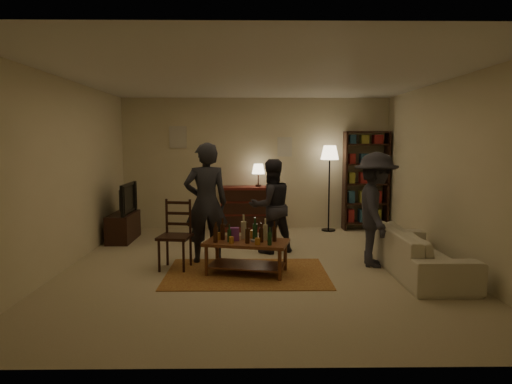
{
  "coord_description": "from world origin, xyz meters",
  "views": [
    {
      "loc": [
        -0.12,
        -6.48,
        1.81
      ],
      "look_at": [
        -0.03,
        0.1,
        1.08
      ],
      "focal_mm": 32.0,
      "sensor_mm": 36.0,
      "label": 1
    }
  ],
  "objects_px": {
    "coffee_table": "(246,245)",
    "sofa": "(419,252)",
    "person_left": "(206,203)",
    "floor_lamp": "(330,159)",
    "tv_stand": "(123,220)",
    "person_by_sofa": "(376,209)",
    "dining_chair": "(176,232)",
    "dresser": "(246,207)",
    "person_right": "(271,206)",
    "bookshelf": "(366,180)"
  },
  "relations": [
    {
      "from": "coffee_table",
      "to": "sofa",
      "type": "bearing_deg",
      "value": -1.03
    },
    {
      "from": "sofa",
      "to": "person_left",
      "type": "bearing_deg",
      "value": 77.36
    },
    {
      "from": "person_left",
      "to": "floor_lamp",
      "type": "bearing_deg",
      "value": -146.58
    },
    {
      "from": "coffee_table",
      "to": "tv_stand",
      "type": "bearing_deg",
      "value": 136.43
    },
    {
      "from": "floor_lamp",
      "to": "person_by_sofa",
      "type": "height_order",
      "value": "floor_lamp"
    },
    {
      "from": "person_left",
      "to": "sofa",
      "type": "bearing_deg",
      "value": 154.21
    },
    {
      "from": "dining_chair",
      "to": "tv_stand",
      "type": "height_order",
      "value": "tv_stand"
    },
    {
      "from": "coffee_table",
      "to": "person_left",
      "type": "relative_size",
      "value": 0.68
    },
    {
      "from": "dresser",
      "to": "coffee_table",
      "type": "bearing_deg",
      "value": -89.71
    },
    {
      "from": "coffee_table",
      "to": "person_right",
      "type": "xyz_separation_m",
      "value": [
        0.4,
        1.22,
        0.36
      ]
    },
    {
      "from": "floor_lamp",
      "to": "person_right",
      "type": "relative_size",
      "value": 1.13
    },
    {
      "from": "dresser",
      "to": "tv_stand",
      "type": "bearing_deg",
      "value": -157.93
    },
    {
      "from": "person_left",
      "to": "dining_chair",
      "type": "bearing_deg",
      "value": 25.66
    },
    {
      "from": "coffee_table",
      "to": "bookshelf",
      "type": "distance_m",
      "value": 4.01
    },
    {
      "from": "tv_stand",
      "to": "floor_lamp",
      "type": "xyz_separation_m",
      "value": [
        3.92,
        0.85,
        1.08
      ]
    },
    {
      "from": "person_left",
      "to": "person_by_sofa",
      "type": "relative_size",
      "value": 1.08
    },
    {
      "from": "coffee_table",
      "to": "dresser",
      "type": "xyz_separation_m",
      "value": [
        -0.02,
        3.07,
        0.07
      ]
    },
    {
      "from": "coffee_table",
      "to": "dining_chair",
      "type": "height_order",
      "value": "dining_chair"
    },
    {
      "from": "tv_stand",
      "to": "dresser",
      "type": "height_order",
      "value": "dresser"
    },
    {
      "from": "dresser",
      "to": "bookshelf",
      "type": "distance_m",
      "value": 2.5
    },
    {
      "from": "bookshelf",
      "to": "person_by_sofa",
      "type": "distance_m",
      "value": 2.81
    },
    {
      "from": "dresser",
      "to": "bookshelf",
      "type": "relative_size",
      "value": 0.67
    },
    {
      "from": "tv_stand",
      "to": "floor_lamp",
      "type": "height_order",
      "value": "floor_lamp"
    },
    {
      "from": "bookshelf",
      "to": "floor_lamp",
      "type": "xyz_separation_m",
      "value": [
        -0.77,
        -0.13,
        0.44
      ]
    },
    {
      "from": "floor_lamp",
      "to": "person_by_sofa",
      "type": "bearing_deg",
      "value": -85.17
    },
    {
      "from": "tv_stand",
      "to": "person_by_sofa",
      "type": "distance_m",
      "value": 4.53
    },
    {
      "from": "tv_stand",
      "to": "person_by_sofa",
      "type": "bearing_deg",
      "value": -23.11
    },
    {
      "from": "coffee_table",
      "to": "floor_lamp",
      "type": "xyz_separation_m",
      "value": [
        1.66,
        3.01,
        1.06
      ]
    },
    {
      "from": "dresser",
      "to": "sofa",
      "type": "distance_m",
      "value": 3.93
    },
    {
      "from": "floor_lamp",
      "to": "person_left",
      "type": "distance_m",
      "value": 3.33
    },
    {
      "from": "bookshelf",
      "to": "person_right",
      "type": "height_order",
      "value": "bookshelf"
    },
    {
      "from": "tv_stand",
      "to": "floor_lamp",
      "type": "relative_size",
      "value": 0.61
    },
    {
      "from": "sofa",
      "to": "person_right",
      "type": "distance_m",
      "value": 2.39
    },
    {
      "from": "bookshelf",
      "to": "tv_stand",
      "type": "bearing_deg",
      "value": -168.2
    },
    {
      "from": "dining_chair",
      "to": "person_left",
      "type": "distance_m",
      "value": 0.63
    },
    {
      "from": "dining_chair",
      "to": "floor_lamp",
      "type": "height_order",
      "value": "floor_lamp"
    },
    {
      "from": "coffee_table",
      "to": "person_by_sofa",
      "type": "height_order",
      "value": "person_by_sofa"
    },
    {
      "from": "tv_stand",
      "to": "bookshelf",
      "type": "height_order",
      "value": "bookshelf"
    },
    {
      "from": "person_left",
      "to": "person_by_sofa",
      "type": "distance_m",
      "value": 2.49
    },
    {
      "from": "person_right",
      "to": "floor_lamp",
      "type": "bearing_deg",
      "value": -148.05
    },
    {
      "from": "coffee_table",
      "to": "person_by_sofa",
      "type": "bearing_deg",
      "value": 11.69
    },
    {
      "from": "bookshelf",
      "to": "person_left",
      "type": "distance_m",
      "value": 3.93
    },
    {
      "from": "sofa",
      "to": "coffee_table",
      "type": "bearing_deg",
      "value": 88.97
    },
    {
      "from": "tv_stand",
      "to": "dresser",
      "type": "xyz_separation_m",
      "value": [
        2.25,
        0.91,
        0.09
      ]
    },
    {
      "from": "dining_chair",
      "to": "floor_lamp",
      "type": "xyz_separation_m",
      "value": [
        2.66,
        2.7,
        0.94
      ]
    },
    {
      "from": "dresser",
      "to": "person_by_sofa",
      "type": "bearing_deg",
      "value": -54.8
    },
    {
      "from": "dining_chair",
      "to": "sofa",
      "type": "distance_m",
      "value": 3.4
    },
    {
      "from": "person_right",
      "to": "dining_chair",
      "type": "bearing_deg",
      "value": 10.26
    },
    {
      "from": "coffee_table",
      "to": "sofa",
      "type": "height_order",
      "value": "coffee_table"
    },
    {
      "from": "coffee_table",
      "to": "person_right",
      "type": "relative_size",
      "value": 0.8
    }
  ]
}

